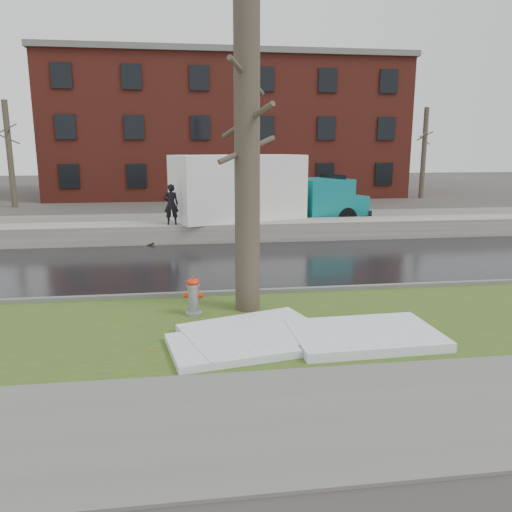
{
  "coord_description": "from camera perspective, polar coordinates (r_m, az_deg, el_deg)",
  "views": [
    {
      "loc": [
        -1.26,
        -11.12,
        3.68
      ],
      "look_at": [
        0.43,
        1.06,
        1.0
      ],
      "focal_mm": 35.0,
      "sensor_mm": 36.0,
      "label": 1
    }
  ],
  "objects": [
    {
      "name": "bg_tree_right",
      "position": [
        39.13,
        18.64,
        11.17
      ],
      "size": [
        1.4,
        1.62,
        6.5
      ],
      "color": "brown",
      "rests_on": "ground"
    },
    {
      "name": "fire_hydrant",
      "position": [
        11.12,
        -7.18,
        -4.39
      ],
      "size": [
        0.43,
        0.38,
        0.88
      ],
      "rotation": [
        0.0,
        0.0,
        -0.15
      ],
      "color": "gray",
      "rests_on": "verge"
    },
    {
      "name": "snowbank",
      "position": [
        20.13,
        -4.21,
        2.82
      ],
      "size": [
        60.0,
        1.6,
        0.75
      ],
      "primitive_type": "cube",
      "color": "#AAA39B",
      "rests_on": "ground"
    },
    {
      "name": "sidewalk",
      "position": [
        7.24,
        3.41,
        -18.07
      ],
      "size": [
        60.0,
        3.0,
        0.05
      ],
      "primitive_type": "cube",
      "color": "slate",
      "rests_on": "ground"
    },
    {
      "name": "bg_tree_left",
      "position": [
        34.82,
        -26.34,
        10.49
      ],
      "size": [
        1.4,
        1.62,
        6.5
      ],
      "color": "brown",
      "rests_on": "ground"
    },
    {
      "name": "parking_lot",
      "position": [
        24.43,
        -4.86,
        3.63
      ],
      "size": [
        60.0,
        9.0,
        0.03
      ],
      "primitive_type": "cube",
      "color": "slate",
      "rests_on": "ground"
    },
    {
      "name": "tree",
      "position": [
        11.0,
        -1.02,
        11.67
      ],
      "size": [
        1.35,
        1.54,
        6.99
      ],
      "rotation": [
        0.0,
        0.0,
        0.11
      ],
      "color": "brown",
      "rests_on": "verge"
    },
    {
      "name": "worker",
      "position": [
        19.61,
        -9.67,
        5.84
      ],
      "size": [
        0.6,
        0.42,
        1.57
      ],
      "primitive_type": "imported",
      "rotation": [
        0.0,
        0.0,
        3.22
      ],
      "color": "black",
      "rests_on": "snowbank"
    },
    {
      "name": "curb",
      "position": [
        12.71,
        -1.88,
        -4.21
      ],
      "size": [
        60.0,
        0.15,
        0.14
      ],
      "primitive_type": "cube",
      "color": "slate",
      "rests_on": "ground"
    },
    {
      "name": "snow_patch_far",
      "position": [
        9.36,
        -2.92,
        -10.16
      ],
      "size": [
        2.45,
        1.97,
        0.14
      ],
      "primitive_type": "cube",
      "rotation": [
        0.0,
        0.0,
        0.18
      ],
      "color": "white",
      "rests_on": "verge"
    },
    {
      "name": "brick_building",
      "position": [
        41.27,
        -3.47,
        14.12
      ],
      "size": [
        26.0,
        12.0,
        10.0
      ],
      "primitive_type": "cube",
      "color": "maroon",
      "rests_on": "ground"
    },
    {
      "name": "road",
      "position": [
        16.09,
        -3.2,
        -0.88
      ],
      "size": [
        60.0,
        7.0,
        0.03
      ],
      "primitive_type": "cube",
      "color": "black",
      "rests_on": "ground"
    },
    {
      "name": "verge",
      "position": [
        10.6,
        -0.58,
        -7.9
      ],
      "size": [
        60.0,
        4.5,
        0.04
      ],
      "primitive_type": "cube",
      "color": "#314C19",
      "rests_on": "ground"
    },
    {
      "name": "snow_patch_near",
      "position": [
        9.83,
        -0.09,
        -8.94
      ],
      "size": [
        3.09,
        2.7,
        0.16
      ],
      "primitive_type": "cube",
      "rotation": [
        0.0,
        0.0,
        0.31
      ],
      "color": "white",
      "rests_on": "verge"
    },
    {
      "name": "box_truck",
      "position": [
        21.44,
        0.58,
        7.25
      ],
      "size": [
        10.14,
        4.95,
        3.39
      ],
      "rotation": [
        0.0,
        0.0,
        0.32
      ],
      "color": "black",
      "rests_on": "ground"
    },
    {
      "name": "bg_tree_center",
      "position": [
        37.42,
        -15.49,
        11.34
      ],
      "size": [
        1.4,
        1.62,
        6.5
      ],
      "color": "brown",
      "rests_on": "ground"
    },
    {
      "name": "ground",
      "position": [
        11.78,
        -1.36,
        -5.91
      ],
      "size": [
        120.0,
        120.0,
        0.0
      ],
      "primitive_type": "plane",
      "color": "#47423D",
      "rests_on": "ground"
    },
    {
      "name": "snow_patch_side",
      "position": [
        9.99,
        12.31,
        -8.83
      ],
      "size": [
        2.86,
        1.9,
        0.18
      ],
      "primitive_type": "cube",
      "rotation": [
        0.0,
        0.0,
        0.03
      ],
      "color": "white",
      "rests_on": "verge"
    }
  ]
}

